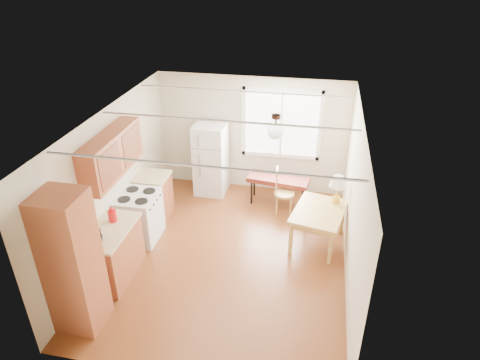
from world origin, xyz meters
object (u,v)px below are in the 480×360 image
(bench, at_px, (278,180))
(dining_table, at_px, (319,215))
(chair, at_px, (280,188))
(refrigerator, at_px, (211,159))

(bench, height_order, dining_table, dining_table)
(dining_table, relative_size, chair, 1.37)
(bench, bearing_deg, refrigerator, -179.20)
(refrigerator, distance_m, bench, 1.50)
(refrigerator, relative_size, chair, 1.69)
(chair, bearing_deg, dining_table, -54.21)
(bench, relative_size, dining_table, 1.03)
(refrigerator, bearing_deg, chair, -16.85)
(dining_table, bearing_deg, chair, 141.98)
(bench, distance_m, chair, 0.36)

